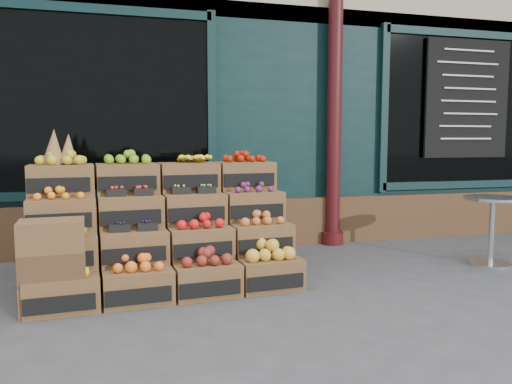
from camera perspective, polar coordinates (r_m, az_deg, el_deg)
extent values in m
plane|color=#404042|center=(4.29, 5.20, -12.25)|extent=(60.00, 60.00, 0.00)
cube|color=black|center=(9.19, -6.46, 12.54)|extent=(12.00, 6.00, 4.80)
cube|color=black|center=(6.23, -2.05, 7.43)|extent=(12.00, 0.12, 3.00)
cube|color=#4E331F|center=(6.25, -1.86, -3.62)|extent=(12.00, 0.18, 0.60)
cube|color=black|center=(6.00, -17.14, 9.62)|extent=(2.40, 0.06, 2.00)
cube|color=black|center=(7.59, 22.57, 8.60)|extent=(2.40, 0.06, 2.00)
cylinder|color=#3E0E10|center=(6.43, 8.93, 8.21)|extent=(0.18, 0.18, 3.20)
cube|color=black|center=(7.54, 23.00, 9.75)|extent=(1.30, 0.04, 1.60)
cube|color=brown|center=(4.29, -21.23, -10.69)|extent=(0.58, 0.42, 0.28)
cube|color=black|center=(4.10, -21.30, -11.87)|extent=(0.51, 0.05, 0.13)
cube|color=yellow|center=(4.24, -21.32, -8.29)|extent=(0.47, 0.32, 0.09)
cube|color=brown|center=(4.30, -13.35, -10.38)|extent=(0.58, 0.42, 0.28)
cube|color=black|center=(4.11, -13.03, -11.54)|extent=(0.51, 0.05, 0.13)
cube|color=orange|center=(4.25, -13.42, -7.92)|extent=(0.47, 0.32, 0.10)
cube|color=brown|center=(4.40, -5.70, -9.89)|extent=(0.58, 0.42, 0.28)
cube|color=black|center=(4.21, -5.01, -10.99)|extent=(0.51, 0.05, 0.13)
cube|color=maroon|center=(4.35, -5.72, -7.44)|extent=(0.47, 0.32, 0.11)
cube|color=brown|center=(4.56, 1.50, -9.27)|extent=(0.58, 0.42, 0.28)
cube|color=black|center=(4.38, 2.47, -10.28)|extent=(0.51, 0.05, 0.13)
cube|color=gold|center=(4.51, 1.50, -6.76)|extent=(0.47, 0.32, 0.13)
cube|color=brown|center=(4.45, -21.27, -6.37)|extent=(0.58, 0.42, 0.28)
cube|color=black|center=(4.25, -21.35, -7.32)|extent=(0.51, 0.05, 0.13)
cube|color=#9D9B4B|center=(4.41, -21.36, -4.00)|extent=(0.47, 0.32, 0.09)
cube|color=brown|center=(4.46, -13.77, -6.09)|extent=(0.58, 0.42, 0.28)
cube|color=black|center=(4.27, -13.48, -7.02)|extent=(0.51, 0.05, 0.13)
cube|color=#17183C|center=(4.43, -13.82, -4.12)|extent=(0.47, 0.32, 0.03)
cube|color=brown|center=(4.55, -6.44, -5.72)|extent=(0.58, 0.42, 0.28)
cube|color=black|center=(4.36, -5.83, -6.60)|extent=(0.51, 0.05, 0.13)
cube|color=red|center=(4.52, -6.47, -3.40)|extent=(0.47, 0.32, 0.09)
cube|color=brown|center=(4.71, 0.48, -5.28)|extent=(0.58, 0.42, 0.28)
cube|color=black|center=(4.53, 1.37, -6.11)|extent=(0.51, 0.05, 0.13)
cube|color=#CA632F|center=(4.68, 0.48, -3.06)|extent=(0.47, 0.32, 0.09)
cube|color=brown|center=(4.63, -21.31, -2.38)|extent=(0.58, 0.42, 0.28)
cube|color=black|center=(4.43, -21.38, -3.11)|extent=(0.51, 0.05, 0.13)
cube|color=orange|center=(4.61, -21.40, -0.20)|extent=(0.47, 0.32, 0.08)
cube|color=brown|center=(4.65, -14.14, -2.13)|extent=(0.58, 0.42, 0.28)
cube|color=black|center=(4.45, -13.88, -2.84)|extent=(0.51, 0.05, 0.13)
cube|color=red|center=(4.63, -14.19, -0.18)|extent=(0.47, 0.32, 0.04)
cube|color=brown|center=(4.73, -7.13, -1.85)|extent=(0.58, 0.42, 0.28)
cube|color=black|center=(4.54, -6.57, -2.53)|extent=(0.51, 0.05, 0.13)
cube|color=#70AC38|center=(4.72, -7.15, 0.03)|extent=(0.47, 0.32, 0.03)
cube|color=brown|center=(4.89, -0.46, -1.56)|extent=(0.58, 0.42, 0.28)
cube|color=black|center=(4.70, 0.35, -2.21)|extent=(0.51, 0.05, 0.13)
cube|color=#582048|center=(4.87, -0.47, 0.49)|extent=(0.47, 0.32, 0.07)
cube|color=brown|center=(4.84, -21.35, 1.28)|extent=(0.58, 0.42, 0.28)
cube|color=black|center=(4.63, -21.42, 0.75)|extent=(0.51, 0.05, 0.13)
cube|color=gold|center=(4.83, -21.43, 3.50)|extent=(0.47, 0.32, 0.09)
cube|color=brown|center=(4.85, -14.48, 1.51)|extent=(0.58, 0.42, 0.28)
cube|color=black|center=(4.65, -14.25, 0.99)|extent=(0.51, 0.05, 0.13)
cube|color=#749E18|center=(4.84, -14.54, 3.72)|extent=(0.47, 0.32, 0.09)
cube|color=brown|center=(4.94, -7.75, 1.72)|extent=(0.58, 0.42, 0.28)
cube|color=black|center=(4.74, -7.24, 1.21)|extent=(0.51, 0.05, 0.13)
cube|color=yellow|center=(4.93, -7.78, 3.84)|extent=(0.47, 0.32, 0.09)
cube|color=brown|center=(5.08, -1.33, 1.89)|extent=(0.58, 0.42, 0.28)
cube|color=black|center=(4.89, -0.58, 1.41)|extent=(0.51, 0.05, 0.13)
cube|color=#9F1908|center=(5.07, -1.34, 3.93)|extent=(0.47, 0.32, 0.08)
cube|color=#4E331F|center=(4.56, -10.00, -9.35)|extent=(2.32, 0.54, 0.28)
cube|color=#4E331F|center=(4.76, -10.50, -7.00)|extent=(2.32, 0.54, 0.56)
cube|color=#4E331F|center=(4.96, -10.96, -4.83)|extent=(2.32, 0.54, 0.84)
cone|color=olive|center=(4.83, -22.12, 4.83)|extent=(0.19, 0.19, 0.32)
cone|color=olive|center=(4.86, -20.66, 4.63)|extent=(0.17, 0.17, 0.28)
cube|color=brown|center=(4.29, -22.05, -10.96)|extent=(0.50, 0.36, 0.24)
cube|color=#4E331F|center=(4.23, -22.18, -7.83)|extent=(0.50, 0.36, 0.24)
cube|color=brown|center=(4.18, -22.31, -4.62)|extent=(0.50, 0.36, 0.24)
cylinder|color=silver|center=(5.97, 25.16, -7.42)|extent=(0.43, 0.43, 0.03)
cylinder|color=silver|center=(5.91, 25.31, -4.14)|extent=(0.06, 0.06, 0.70)
cylinder|color=silver|center=(5.86, 25.47, -0.65)|extent=(0.59, 0.59, 0.03)
imported|color=#1B6129|center=(6.61, -15.30, 2.11)|extent=(0.79, 0.66, 1.84)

